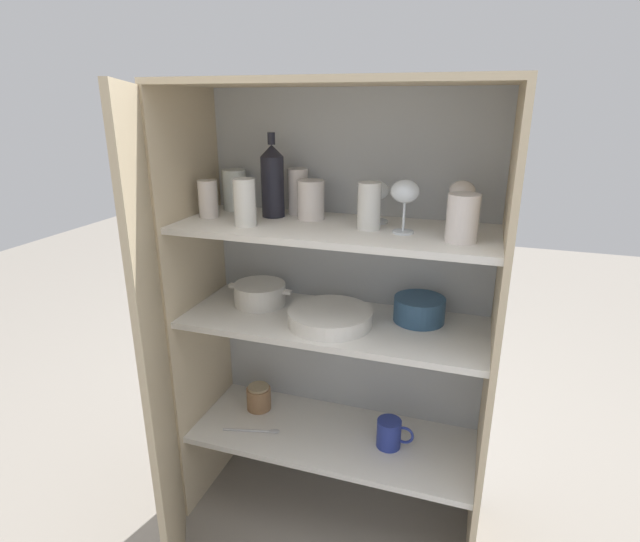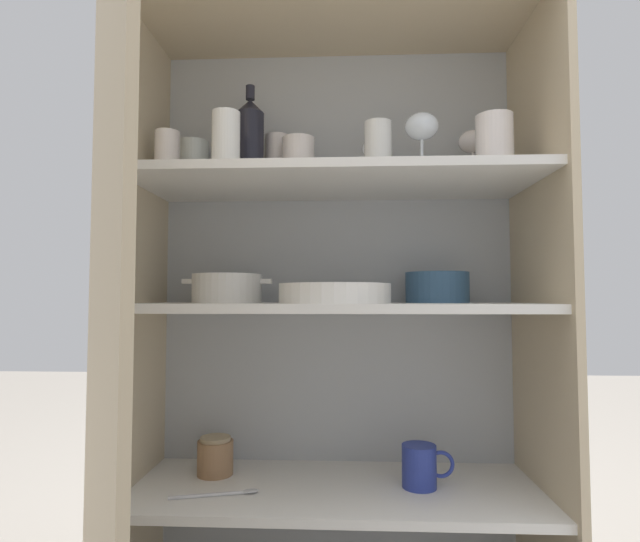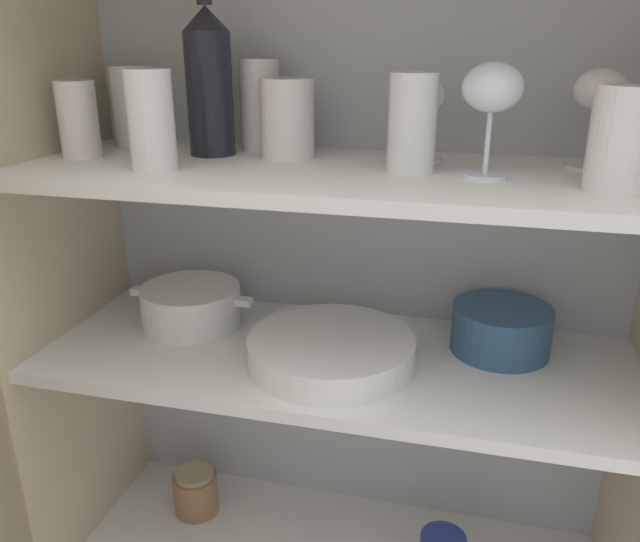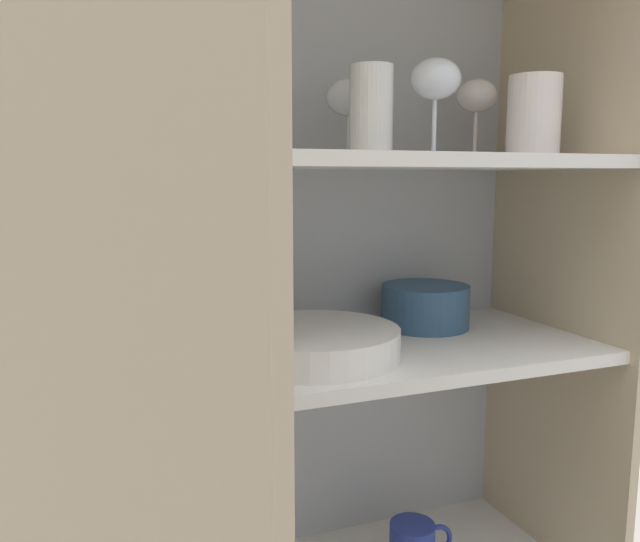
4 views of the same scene
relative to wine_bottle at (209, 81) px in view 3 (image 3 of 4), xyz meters
name	(u,v)px [view 3 (image 3 of 4)]	position (x,y,z in m)	size (l,w,h in m)	color
cupboard_back_panel	(357,322)	(0.22, 0.12, -0.44)	(0.97, 0.02, 1.43)	#B2B7BC
cupboard_side_left	(76,337)	(-0.26, -0.06, -0.44)	(0.02, 0.39, 1.43)	#CCB793
shelf_board_middle	(335,360)	(0.22, -0.06, -0.42)	(0.94, 0.35, 0.02)	white
shelf_board_upper	(337,175)	(0.22, -0.06, -0.12)	(0.94, 0.35, 0.02)	white
tumbler_glass_0	(412,123)	(0.32, -0.07, -0.05)	(0.07, 0.07, 0.13)	white
tumbler_glass_1	(287,119)	(0.12, 0.00, -0.05)	(0.08, 0.08, 0.12)	silver
tumbler_glass_2	(625,139)	(0.58, -0.12, -0.05)	(0.08, 0.08, 0.12)	silver
tumbler_glass_3	(136,106)	(-0.16, 0.06, -0.05)	(0.08, 0.08, 0.13)	white
tumbler_glass_4	(260,106)	(0.06, 0.06, -0.04)	(0.06, 0.06, 0.15)	silver
tumbler_glass_5	(78,120)	(-0.19, -0.07, -0.06)	(0.06, 0.06, 0.12)	silver
tumbler_glass_6	(151,120)	(-0.03, -0.14, -0.04)	(0.06, 0.06, 0.14)	white
wine_glass_0	(492,92)	(0.42, -0.08, 0.00)	(0.08, 0.08, 0.15)	white
wine_glass_1	(420,102)	(0.32, 0.02, -0.03)	(0.07, 0.07, 0.13)	white
wine_glass_2	(599,97)	(0.57, 0.02, -0.01)	(0.07, 0.07, 0.14)	silver
wine_bottle	(209,81)	(0.00, 0.00, 0.00)	(0.07, 0.07, 0.26)	black
plate_stack_white	(332,350)	(0.22, -0.09, -0.39)	(0.26, 0.26, 0.04)	white
mixing_bowl_large	(501,327)	(0.47, 0.01, -0.37)	(0.16, 0.16, 0.08)	#33567A
casserole_dish	(191,306)	(-0.05, -0.02, -0.38)	(0.22, 0.17, 0.07)	white
storage_jar	(196,491)	(-0.08, 0.00, -0.79)	(0.09, 0.09, 0.09)	#99704C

